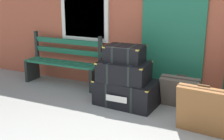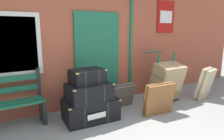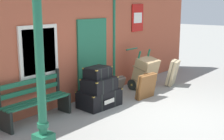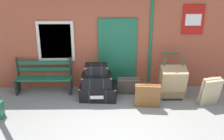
% 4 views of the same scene
% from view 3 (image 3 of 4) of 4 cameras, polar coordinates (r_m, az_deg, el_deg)
% --- Properties ---
extents(ground_plane, '(60.00, 60.00, 0.00)m').
position_cam_3_polar(ground_plane, '(7.06, 10.67, -8.61)').
color(ground_plane, gray).
extents(brick_facade, '(10.40, 0.35, 3.20)m').
position_cam_3_polar(brick_facade, '(8.19, -5.13, 5.96)').
color(brick_facade, '#AD5138').
rests_on(brick_facade, ground).
extents(lamp_post, '(0.28, 0.28, 2.75)m').
position_cam_3_polar(lamp_post, '(5.04, -12.94, -4.81)').
color(lamp_post, '#1E6647').
rests_on(lamp_post, ground).
extents(platform_bench, '(1.60, 0.43, 1.01)m').
position_cam_3_polar(platform_bench, '(6.81, -14.04, -5.57)').
color(platform_bench, '#1E6647').
rests_on(platform_bench, ground).
extents(steamer_trunk_base, '(1.05, 0.72, 0.43)m').
position_cam_3_polar(steamer_trunk_base, '(7.58, -2.36, -5.24)').
color(steamer_trunk_base, black).
rests_on(steamer_trunk_base, ground).
extents(steamer_trunk_middle, '(0.82, 0.56, 0.33)m').
position_cam_3_polar(steamer_trunk_middle, '(7.42, -2.34, -2.66)').
color(steamer_trunk_middle, black).
rests_on(steamer_trunk_middle, steamer_trunk_base).
extents(steamer_trunk_top, '(0.63, 0.47, 0.27)m').
position_cam_3_polar(steamer_trunk_top, '(7.37, -2.67, -0.43)').
color(steamer_trunk_top, black).
rests_on(steamer_trunk_top, steamer_trunk_middle).
extents(porters_trolley, '(0.71, 0.68, 1.18)m').
position_cam_3_polar(porters_trolley, '(9.22, 5.24, -1.74)').
color(porters_trolley, black).
rests_on(porters_trolley, ground).
extents(large_brown_trunk, '(0.70, 0.64, 0.96)m').
position_cam_3_polar(large_brown_trunk, '(9.07, 6.20, -0.61)').
color(large_brown_trunk, tan).
rests_on(large_brown_trunk, ground).
extents(suitcase_charcoal, '(0.57, 0.46, 0.81)m').
position_cam_3_polar(suitcase_charcoal, '(9.67, 11.20, -0.48)').
color(suitcase_charcoal, tan).
rests_on(suitcase_charcoal, ground).
extents(suitcase_brown, '(0.67, 0.30, 0.69)m').
position_cam_3_polar(suitcase_brown, '(8.23, 6.37, -3.00)').
color(suitcase_brown, brown).
rests_on(suitcase_brown, ground).
extents(suitcase_olive, '(0.64, 0.35, 0.56)m').
position_cam_3_polar(suitcase_olive, '(8.30, 0.44, -3.19)').
color(suitcase_olive, '#51473D').
rests_on(suitcase_olive, ground).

